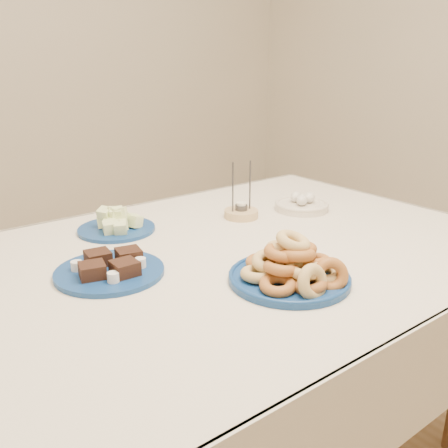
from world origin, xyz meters
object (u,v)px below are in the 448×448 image
(melon_plate, at_px, (117,224))
(candle_holder, at_px, (241,212))
(dining_table, at_px, (213,290))
(donut_platter, at_px, (292,269))
(brownie_plate, at_px, (110,269))
(egg_bowl, at_px, (302,204))

(melon_plate, distance_m, candle_holder, 0.41)
(dining_table, xyz_separation_m, candle_holder, (0.27, 0.20, 0.12))
(dining_table, xyz_separation_m, donut_platter, (0.04, -0.25, 0.14))
(dining_table, distance_m, brownie_plate, 0.30)
(melon_plate, height_order, candle_holder, candle_holder)
(egg_bowl, bearing_deg, donut_platter, -138.65)
(melon_plate, relative_size, egg_bowl, 1.06)
(dining_table, xyz_separation_m, egg_bowl, (0.49, 0.14, 0.13))
(melon_plate, xyz_separation_m, brownie_plate, (-0.16, -0.28, -0.01))
(donut_platter, relative_size, melon_plate, 1.26)
(brownie_plate, xyz_separation_m, candle_holder, (0.54, 0.15, 0.00))
(candle_holder, bearing_deg, brownie_plate, -164.33)
(brownie_plate, height_order, egg_bowl, egg_bowl)
(egg_bowl, bearing_deg, melon_plate, 162.65)
(melon_plate, xyz_separation_m, egg_bowl, (0.60, -0.19, -0.00))
(brownie_plate, relative_size, candle_holder, 1.79)
(donut_platter, xyz_separation_m, egg_bowl, (0.45, 0.39, -0.02))
(donut_platter, bearing_deg, candle_holder, 63.59)
(donut_platter, xyz_separation_m, candle_holder, (0.23, 0.46, -0.02))
(candle_holder, distance_m, egg_bowl, 0.23)
(melon_plate, height_order, brownie_plate, melon_plate)
(dining_table, xyz_separation_m, melon_plate, (-0.12, 0.33, 0.13))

